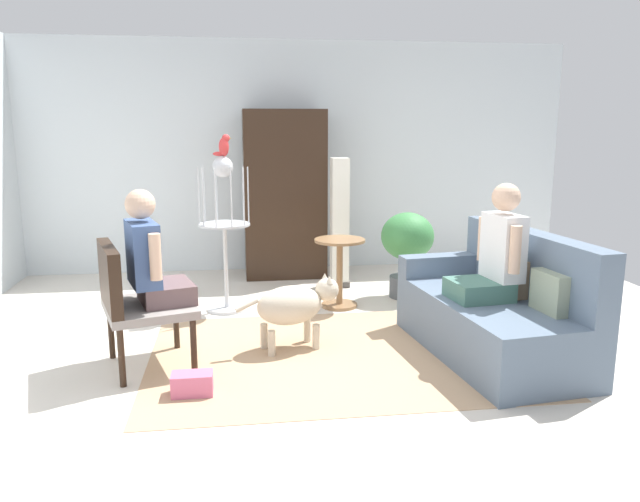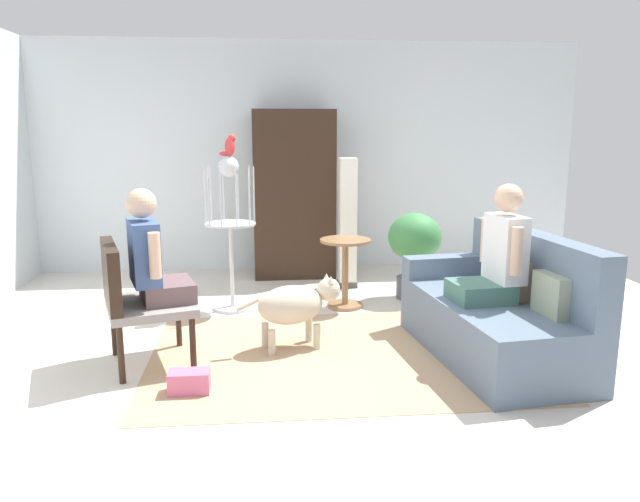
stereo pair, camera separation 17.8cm
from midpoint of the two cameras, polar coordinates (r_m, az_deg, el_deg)
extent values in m
plane|color=beige|center=(4.73, 1.53, -9.45)|extent=(7.29, 7.29, 0.00)
cube|color=silver|center=(7.36, -1.29, 8.74)|extent=(6.68, 0.12, 2.66)
cube|color=tan|center=(4.69, 3.03, -9.60)|extent=(2.84, 2.04, 0.01)
cube|color=slate|center=(4.77, 16.73, -6.94)|extent=(1.01, 1.76, 0.45)
cube|color=slate|center=(4.81, 20.39, -1.28)|extent=(0.37, 1.69, 0.48)
cube|color=slate|center=(5.33, 13.07, -1.34)|extent=(0.83, 0.27, 0.17)
cube|color=gray|center=(4.42, 21.77, -3.82)|extent=(0.14, 0.33, 0.28)
cube|color=tan|center=(4.81, 18.68, -2.42)|extent=(0.14, 0.34, 0.28)
cylinder|color=black|center=(4.91, -12.01, -6.42)|extent=(0.04, 0.04, 0.41)
cylinder|color=black|center=(4.38, -10.59, -8.57)|extent=(0.04, 0.04, 0.41)
cylinder|color=black|center=(4.85, -17.62, -6.94)|extent=(0.04, 0.04, 0.41)
cylinder|color=black|center=(4.32, -16.90, -9.21)|extent=(0.04, 0.04, 0.41)
cube|color=gray|center=(4.54, -14.44, -4.95)|extent=(0.75, 0.81, 0.06)
cube|color=black|center=(4.45, -17.78, -2.15)|extent=(0.27, 0.66, 0.44)
cube|color=#416C60|center=(4.64, 15.76, -3.63)|extent=(0.46, 0.41, 0.14)
cube|color=white|center=(4.65, 17.92, 0.23)|extent=(0.22, 0.38, 0.48)
sphere|color=#DDB293|center=(4.60, 18.20, 4.69)|extent=(0.21, 0.21, 0.21)
cylinder|color=#DDB293|center=(4.44, 18.91, -0.03)|extent=(0.08, 0.08, 0.34)
cylinder|color=#DDB293|center=(4.82, 16.22, 1.00)|extent=(0.08, 0.08, 0.34)
cube|color=brown|center=(4.53, -12.92, -3.59)|extent=(0.46, 0.50, 0.14)
cube|color=#3F598C|center=(4.44, -14.95, -0.11)|extent=(0.29, 0.45, 0.44)
sphere|color=#DDB293|center=(4.39, -15.18, 4.30)|extent=(0.21, 0.21, 0.21)
cylinder|color=#DDB293|center=(4.68, -14.91, 0.76)|extent=(0.08, 0.08, 0.31)
cylinder|color=#DDB293|center=(4.20, -13.95, -0.41)|extent=(0.08, 0.08, 0.31)
cylinder|color=olive|center=(5.73, 3.27, 0.98)|extent=(0.48, 0.48, 0.02)
cylinder|color=olive|center=(5.80, 3.23, -2.21)|extent=(0.06, 0.06, 0.63)
cylinder|color=olive|center=(5.88, 3.19, -5.06)|extent=(0.34, 0.34, 0.03)
ellipsoid|color=beige|center=(4.71, -1.67, -5.04)|extent=(0.58, 0.43, 0.30)
sphere|color=beige|center=(4.80, 1.86, -3.62)|extent=(0.18, 0.18, 0.18)
cone|color=beige|center=(4.81, 1.66, -2.43)|extent=(0.06, 0.06, 0.06)
cone|color=beige|center=(4.73, 2.09, -2.68)|extent=(0.06, 0.06, 0.06)
cylinder|color=beige|center=(4.60, -5.66, -4.98)|extent=(0.18, 0.08, 0.10)
cylinder|color=beige|center=(4.93, -0.01, -7.34)|extent=(0.06, 0.06, 0.20)
cylinder|color=beige|center=(4.77, 0.79, -7.99)|extent=(0.06, 0.06, 0.20)
cylinder|color=beige|center=(4.82, -4.06, -7.83)|extent=(0.06, 0.06, 0.20)
cylinder|color=beige|center=(4.65, -3.40, -8.52)|extent=(0.06, 0.06, 0.20)
cylinder|color=silver|center=(5.85, -7.25, -5.22)|extent=(0.36, 0.36, 0.03)
cylinder|color=silver|center=(5.75, -7.34, -1.54)|extent=(0.04, 0.04, 0.80)
cylinder|color=silver|center=(5.67, -7.45, 2.51)|extent=(0.47, 0.47, 0.02)
cylinder|color=silver|center=(5.63, -5.26, 5.23)|extent=(0.01, 0.01, 0.51)
cylinder|color=silver|center=(5.76, -5.69, 5.36)|extent=(0.01, 0.01, 0.51)
cylinder|color=silver|center=(5.85, -6.78, 5.43)|extent=(0.01, 0.01, 0.51)
cylinder|color=silver|center=(5.85, -8.13, 5.40)|extent=(0.01, 0.01, 0.51)
cylinder|color=silver|center=(5.78, -9.27, 5.28)|extent=(0.01, 0.01, 0.51)
cylinder|color=silver|center=(5.65, -9.78, 5.13)|extent=(0.01, 0.01, 0.51)
cylinder|color=silver|center=(5.52, -9.43, 4.98)|extent=(0.01, 0.01, 0.51)
cylinder|color=silver|center=(5.43, -8.31, 4.92)|extent=(0.01, 0.01, 0.51)
cylinder|color=silver|center=(5.43, -6.87, 4.95)|extent=(0.01, 0.01, 0.51)
cylinder|color=silver|center=(5.51, -5.69, 5.07)|extent=(0.01, 0.01, 0.51)
sphere|color=silver|center=(5.62, -7.59, 7.78)|extent=(0.19, 0.19, 0.19)
ellipsoid|color=red|center=(5.61, -7.47, 9.59)|extent=(0.09, 0.10, 0.17)
sphere|color=red|center=(5.60, -7.29, 10.37)|extent=(0.07, 0.07, 0.07)
cone|color=#D8BF4C|center=(5.60, -6.92, 10.38)|extent=(0.03, 0.02, 0.02)
ellipsoid|color=red|center=(5.61, -7.87, 8.96)|extent=(0.12, 0.03, 0.04)
cylinder|color=#4C5156|center=(6.23, 9.46, -3.37)|extent=(0.34, 0.34, 0.21)
cylinder|color=brown|center=(6.18, 9.53, -1.51)|extent=(0.03, 0.03, 0.20)
ellipsoid|color=#3B8243|center=(6.12, 9.62, 1.31)|extent=(0.52, 0.52, 0.47)
cube|color=#4C4742|center=(6.61, 3.29, -3.03)|extent=(0.20, 0.20, 0.06)
cube|color=white|center=(6.48, 3.36, 2.84)|extent=(0.18, 0.18, 1.31)
cube|color=black|center=(6.98, -1.72, 5.32)|extent=(0.91, 0.56, 1.87)
cube|color=#D8668C|center=(4.12, -10.83, -11.87)|extent=(0.26, 0.15, 0.15)
camera|label=1|loc=(0.09, -88.85, 0.24)|focal=34.42mm
camera|label=2|loc=(0.09, 91.15, -0.24)|focal=34.42mm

